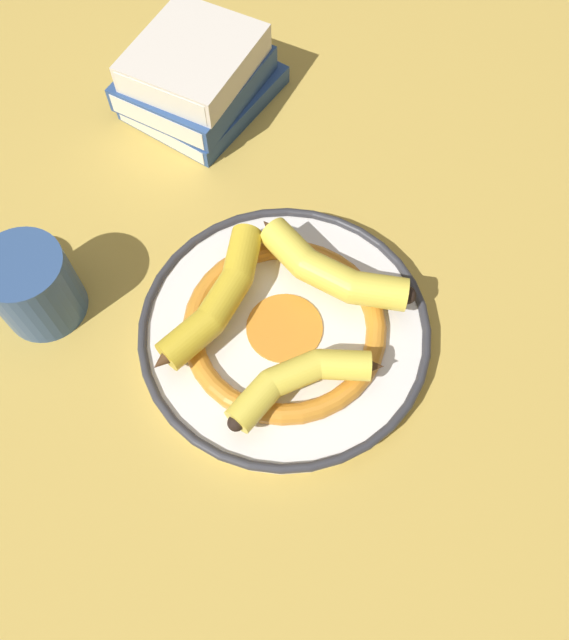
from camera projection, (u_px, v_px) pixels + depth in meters
The scene contains 7 objects.
ground_plane at pixel (272, 326), 0.72m from camera, with size 2.80×2.80×0.00m, color gold.
decorative_bowl at pixel (284, 330), 0.69m from camera, with size 0.32×0.32×0.04m.
banana_a at pixel (301, 379), 0.63m from camera, with size 0.13×0.13×0.03m.
banana_b at pixel (217, 300), 0.67m from camera, with size 0.20×0.06×0.04m.
banana_c at pixel (328, 270), 0.69m from camera, with size 0.07×0.20×0.04m.
book_stack at pixel (197, 77), 0.83m from camera, with size 0.22×0.19×0.10m.
coffee_mug at pixel (31, 284), 0.69m from camera, with size 0.09×0.14×0.09m.
Camera 1 is at (0.29, 0.14, 0.64)m, focal length 35.00 mm.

